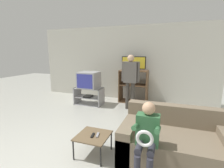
{
  "coord_description": "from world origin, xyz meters",
  "views": [
    {
      "loc": [
        1.64,
        -1.51,
        1.67
      ],
      "look_at": [
        0.29,
        2.26,
        0.9
      ],
      "focal_mm": 26.0,
      "sensor_mm": 36.0,
      "label": 1
    }
  ],
  "objects": [
    {
      "name": "television_main",
      "position": [
        -0.79,
        3.08,
        0.81
      ],
      "size": [
        0.61,
        0.58,
        0.52
      ],
      "color": "#9E9EA3",
      "rests_on": "tv_stand"
    },
    {
      "name": "tv_stand",
      "position": [
        -0.8,
        3.09,
        0.27
      ],
      "size": [
        0.92,
        0.47,
        0.55
      ],
      "color": "#A8A8AD",
      "rests_on": "ground_plane"
    },
    {
      "name": "person_standing_adult",
      "position": [
        0.57,
        3.08,
        0.98
      ],
      "size": [
        0.53,
        0.2,
        1.62
      ],
      "color": "#3D3833",
      "rests_on": "ground_plane"
    },
    {
      "name": "media_shelf",
      "position": [
        0.51,
        3.82,
        0.56
      ],
      "size": [
        0.94,
        0.5,
        1.1
      ],
      "color": "brown",
      "rests_on": "ground_plane"
    },
    {
      "name": "wall_back",
      "position": [
        0.0,
        4.15,
        1.3
      ],
      "size": [
        6.4,
        0.06,
        2.6
      ],
      "color": "beige",
      "rests_on": "ground_plane"
    },
    {
      "name": "snack_table",
      "position": [
        0.53,
        0.69,
        0.32
      ],
      "size": [
        0.51,
        0.51,
        0.35
      ],
      "color": "brown",
      "rests_on": "ground_plane"
    },
    {
      "name": "television_flat",
      "position": [
        0.5,
        3.82,
        1.32
      ],
      "size": [
        0.8,
        0.2,
        0.45
      ],
      "color": "black",
      "rests_on": "media_shelf"
    },
    {
      "name": "person_seated_child",
      "position": [
        1.42,
        0.46,
        0.63
      ],
      "size": [
        0.33,
        0.43,
        1.05
      ],
      "color": "#2D2D38",
      "rests_on": "ground_plane"
    },
    {
      "name": "remote_control_white",
      "position": [
        0.6,
        0.7,
        0.36
      ],
      "size": [
        0.07,
        0.15,
        0.02
      ],
      "primitive_type": "cube",
      "rotation": [
        0.0,
        0.0,
        0.24
      ],
      "color": "gray",
      "rests_on": "snack_table"
    },
    {
      "name": "couch",
      "position": [
        1.79,
        1.0,
        0.28
      ],
      "size": [
        1.63,
        0.95,
        0.8
      ],
      "color": "#756651",
      "rests_on": "ground_plane"
    },
    {
      "name": "remote_control_black",
      "position": [
        0.53,
        0.67,
        0.36
      ],
      "size": [
        0.06,
        0.15,
        0.02
      ],
      "primitive_type": "cube",
      "rotation": [
        0.0,
        0.0,
        0.18
      ],
      "color": "black",
      "rests_on": "snack_table"
    }
  ]
}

